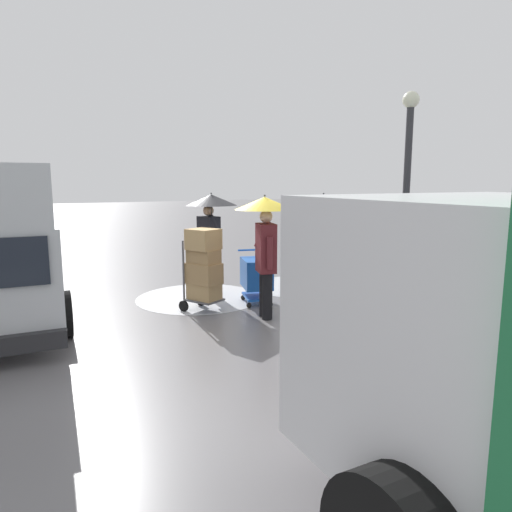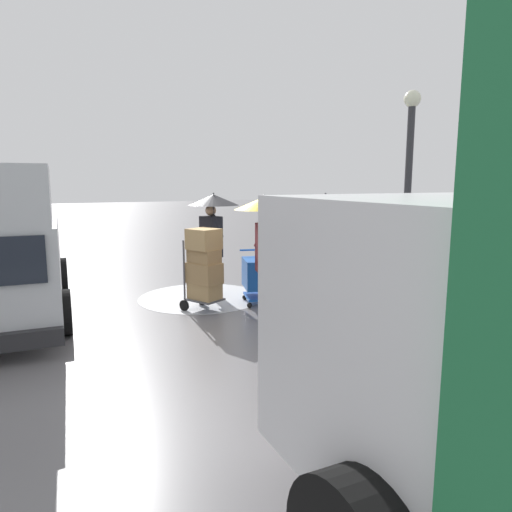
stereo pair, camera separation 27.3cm
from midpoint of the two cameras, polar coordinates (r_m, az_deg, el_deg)
The scene contains 9 objects.
ground_plane at distance 9.03m, azimuth -5.42°, elevation -6.06°, with size 90.00×90.00×0.00m, color slate.
slush_patch_near_cluster at distance 9.64m, azimuth -7.86°, elevation -5.11°, with size 2.55×2.55×0.01m, color silver.
slush_patch_mid_street at distance 10.61m, azimuth 5.15°, elevation -3.72°, with size 2.35×2.35×0.01m, color silver.
shopping_cart_vendor at distance 9.01m, azimuth -0.82°, elevation -2.35°, with size 0.76×0.94×1.02m.
hand_dolly_boxes at distance 8.49m, azimuth -7.40°, elevation -1.19°, with size 0.77×0.85×1.52m.
pedestrian_pink_side at distance 7.95m, azimuth 0.16°, elevation 3.51°, with size 1.04×1.04×2.15m.
pedestrian_black_side at distance 9.28m, azimuth 7.70°, elevation 4.16°, with size 1.04×1.04×2.15m.
pedestrian_white_side at distance 9.51m, azimuth -6.48°, elevation 4.40°, with size 1.04×1.04×2.15m.
street_lamp at distance 8.41m, azimuth 17.20°, elevation 8.78°, with size 0.28×0.28×3.86m.
Camera 1 is at (3.45, 7.99, 2.38)m, focal length 32.46 mm.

